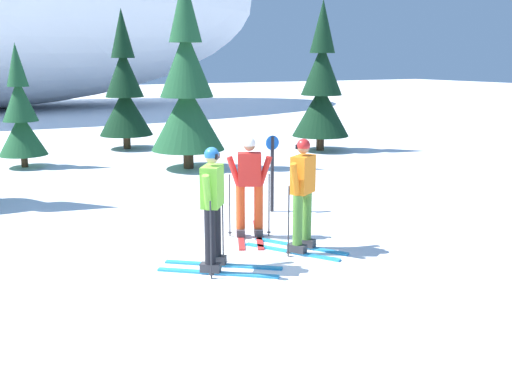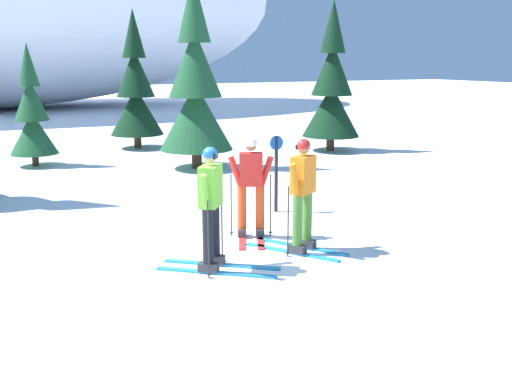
{
  "view_description": "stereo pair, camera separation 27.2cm",
  "coord_description": "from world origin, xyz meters",
  "px_view_note": "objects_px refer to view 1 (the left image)",
  "views": [
    {
      "loc": [
        -3.0,
        -7.94,
        2.93
      ],
      "look_at": [
        1.14,
        -0.15,
        0.95
      ],
      "focal_mm": 41.73,
      "sensor_mm": 36.0,
      "label": 1
    },
    {
      "loc": [
        -2.76,
        -8.06,
        2.93
      ],
      "look_at": [
        1.14,
        -0.15,
        0.95
      ],
      "focal_mm": 41.73,
      "sensor_mm": 36.0,
      "label": 2
    }
  ],
  "objects_px": {
    "pine_tree_center": "(21,116)",
    "pine_tree_right": "(187,89)",
    "skier_lime_jacket": "(213,207)",
    "trail_marker_post": "(272,169)",
    "pine_tree_far_right": "(321,89)",
    "pine_tree_center_right": "(125,91)",
    "skier_red_jacket": "(249,186)",
    "skier_orange_jacket": "(302,193)"
  },
  "relations": [
    {
      "from": "skier_red_jacket",
      "to": "pine_tree_center_right",
      "type": "distance_m",
      "value": 10.97
    },
    {
      "from": "pine_tree_center_right",
      "to": "skier_red_jacket",
      "type": "bearing_deg",
      "value": -95.4
    },
    {
      "from": "pine_tree_center",
      "to": "skier_orange_jacket",
      "type": "bearing_deg",
      "value": -73.96
    },
    {
      "from": "skier_lime_jacket",
      "to": "trail_marker_post",
      "type": "height_order",
      "value": "skier_lime_jacket"
    },
    {
      "from": "skier_red_jacket",
      "to": "pine_tree_center",
      "type": "bearing_deg",
      "value": 105.65
    },
    {
      "from": "skier_red_jacket",
      "to": "pine_tree_right",
      "type": "height_order",
      "value": "pine_tree_right"
    },
    {
      "from": "skier_lime_jacket",
      "to": "pine_tree_right",
      "type": "bearing_deg",
      "value": 70.86
    },
    {
      "from": "skier_orange_jacket",
      "to": "pine_tree_right",
      "type": "xyz_separation_m",
      "value": [
        1.11,
        7.53,
        1.22
      ]
    },
    {
      "from": "skier_lime_jacket",
      "to": "skier_orange_jacket",
      "type": "height_order",
      "value": "skier_orange_jacket"
    },
    {
      "from": "pine_tree_center_right",
      "to": "pine_tree_right",
      "type": "bearing_deg",
      "value": -84.12
    },
    {
      "from": "pine_tree_center",
      "to": "skier_lime_jacket",
      "type": "bearing_deg",
      "value": -82.69
    },
    {
      "from": "pine_tree_center_right",
      "to": "pine_tree_right",
      "type": "height_order",
      "value": "pine_tree_right"
    },
    {
      "from": "skier_orange_jacket",
      "to": "trail_marker_post",
      "type": "bearing_deg",
      "value": 71.04
    },
    {
      "from": "skier_red_jacket",
      "to": "pine_tree_center_right",
      "type": "height_order",
      "value": "pine_tree_center_right"
    },
    {
      "from": "skier_lime_jacket",
      "to": "skier_orange_jacket",
      "type": "distance_m",
      "value": 1.55
    },
    {
      "from": "pine_tree_center_right",
      "to": "trail_marker_post",
      "type": "height_order",
      "value": "pine_tree_center_right"
    },
    {
      "from": "pine_tree_center",
      "to": "pine_tree_far_right",
      "type": "relative_size",
      "value": 0.71
    },
    {
      "from": "pine_tree_center",
      "to": "pine_tree_center_right",
      "type": "xyz_separation_m",
      "value": [
        3.49,
        2.09,
        0.48
      ]
    },
    {
      "from": "skier_red_jacket",
      "to": "pine_tree_right",
      "type": "xyz_separation_m",
      "value": [
        1.48,
        6.48,
        1.27
      ]
    },
    {
      "from": "skier_orange_jacket",
      "to": "pine_tree_center",
      "type": "distance_m",
      "value": 10.24
    },
    {
      "from": "skier_lime_jacket",
      "to": "pine_tree_center",
      "type": "distance_m",
      "value": 10.06
    },
    {
      "from": "pine_tree_center_right",
      "to": "pine_tree_far_right",
      "type": "relative_size",
      "value": 0.95
    },
    {
      "from": "skier_lime_jacket",
      "to": "pine_tree_center",
      "type": "relative_size",
      "value": 0.52
    },
    {
      "from": "pine_tree_center_right",
      "to": "pine_tree_far_right",
      "type": "distance_m",
      "value": 6.42
    },
    {
      "from": "skier_lime_jacket",
      "to": "pine_tree_center",
      "type": "height_order",
      "value": "pine_tree_center"
    },
    {
      "from": "skier_lime_jacket",
      "to": "skier_red_jacket",
      "type": "xyz_separation_m",
      "value": [
        1.18,
        1.18,
        -0.05
      ]
    },
    {
      "from": "skier_red_jacket",
      "to": "pine_tree_right",
      "type": "distance_m",
      "value": 6.77
    },
    {
      "from": "pine_tree_center",
      "to": "pine_tree_right",
      "type": "bearing_deg",
      "value": -30.25
    },
    {
      "from": "skier_orange_jacket",
      "to": "pine_tree_center_right",
      "type": "height_order",
      "value": "pine_tree_center_right"
    },
    {
      "from": "pine_tree_right",
      "to": "trail_marker_post",
      "type": "height_order",
      "value": "pine_tree_right"
    },
    {
      "from": "skier_red_jacket",
      "to": "skier_lime_jacket",
      "type": "bearing_deg",
      "value": -134.98
    },
    {
      "from": "pine_tree_center",
      "to": "pine_tree_far_right",
      "type": "bearing_deg",
      "value": -8.05
    },
    {
      "from": "pine_tree_center",
      "to": "pine_tree_far_right",
      "type": "height_order",
      "value": "pine_tree_far_right"
    },
    {
      "from": "pine_tree_right",
      "to": "pine_tree_far_right",
      "type": "relative_size",
      "value": 1.08
    },
    {
      "from": "skier_orange_jacket",
      "to": "trail_marker_post",
      "type": "distance_m",
      "value": 2.5
    },
    {
      "from": "skier_lime_jacket",
      "to": "pine_tree_far_right",
      "type": "height_order",
      "value": "pine_tree_far_right"
    },
    {
      "from": "pine_tree_center",
      "to": "pine_tree_right",
      "type": "height_order",
      "value": "pine_tree_right"
    },
    {
      "from": "skier_lime_jacket",
      "to": "skier_red_jacket",
      "type": "bearing_deg",
      "value": 45.02
    },
    {
      "from": "skier_orange_jacket",
      "to": "pine_tree_right",
      "type": "distance_m",
      "value": 7.71
    },
    {
      "from": "skier_red_jacket",
      "to": "trail_marker_post",
      "type": "height_order",
      "value": "skier_red_jacket"
    },
    {
      "from": "skier_lime_jacket",
      "to": "skier_red_jacket",
      "type": "height_order",
      "value": "skier_lime_jacket"
    },
    {
      "from": "skier_red_jacket",
      "to": "pine_tree_center",
      "type": "distance_m",
      "value": 9.14
    }
  ]
}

